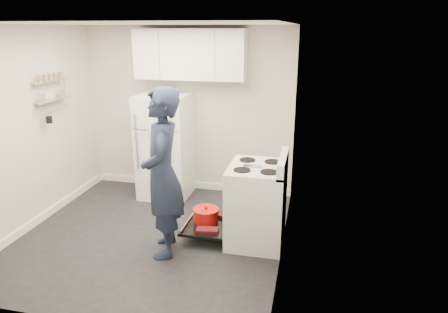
% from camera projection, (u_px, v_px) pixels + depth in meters
% --- Properties ---
extents(room, '(3.21, 3.21, 2.51)m').
position_uv_depth(room, '(146.00, 141.00, 4.64)').
color(room, black).
rests_on(room, ground).
extents(electric_range, '(0.66, 0.76, 1.10)m').
position_uv_depth(electric_range, '(256.00, 205.00, 4.71)').
color(electric_range, silver).
rests_on(electric_range, ground).
extents(open_oven_door, '(0.55, 0.70, 0.24)m').
position_uv_depth(open_oven_door, '(207.00, 219.00, 4.94)').
color(open_oven_door, black).
rests_on(open_oven_door, ground).
extents(refrigerator, '(0.72, 0.74, 1.61)m').
position_uv_depth(refrigerator, '(165.00, 146.00, 5.95)').
color(refrigerator, white).
rests_on(refrigerator, ground).
extents(upper_cabinets, '(1.60, 0.33, 0.70)m').
position_uv_depth(upper_cabinets, '(190.00, 54.00, 5.64)').
color(upper_cabinets, silver).
rests_on(upper_cabinets, room).
extents(wall_shelf_rack, '(0.14, 0.60, 0.61)m').
position_uv_depth(wall_shelf_rack, '(52.00, 90.00, 5.23)').
color(wall_shelf_rack, '#B2B2B7').
rests_on(wall_shelf_rack, room).
extents(person, '(0.64, 0.79, 1.89)m').
position_uv_depth(person, '(162.00, 174.00, 4.33)').
color(person, '#192137').
rests_on(person, ground).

